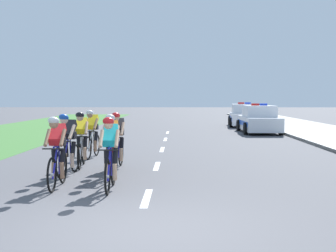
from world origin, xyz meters
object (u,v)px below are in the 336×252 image
object	(u,v)px
cyclist_second	(110,152)
cyclist_lead	(57,151)
cyclist_fourth	(112,145)
police_car_second	(244,116)
cyclist_seventh	(92,133)
cyclist_fifth	(81,139)
police_car_nearest	(259,120)
cyclist_sixth	(118,140)
cyclist_third	(68,144)

from	to	relation	value
cyclist_second	cyclist_lead	bearing A→B (deg)	171.04
cyclist_second	cyclist_fourth	bearing A→B (deg)	97.57
cyclist_lead	police_car_second	bearing A→B (deg)	71.36
cyclist_lead	cyclist_fourth	xyz separation A→B (m)	(0.95, 1.35, 0.00)
cyclist_seventh	cyclist_fifth	bearing A→B (deg)	-87.95
cyclist_second	police_car_second	distance (m)	21.45
cyclist_seventh	police_car_nearest	distance (m)	12.45
cyclist_lead	cyclist_sixth	bearing A→B (deg)	70.71
cyclist_seventh	police_car_second	world-z (taller)	police_car_second
cyclist_lead	cyclist_seventh	bearing A→B (deg)	92.16
cyclist_fifth	cyclist_second	bearing A→B (deg)	-67.53
cyclist_third	police_car_nearest	xyz separation A→B (m)	(7.06, 13.50, -0.11)
cyclist_lead	cyclist_fifth	bearing A→B (deg)	92.22
cyclist_fifth	cyclist_lead	bearing A→B (deg)	-87.78
cyclist_second	police_car_nearest	distance (m)	16.25
cyclist_second	cyclist_seventh	world-z (taller)	same
cyclist_second	cyclist_seventh	distance (m)	5.15
cyclist_third	cyclist_sixth	xyz separation A→B (m)	(1.07, 1.12, 0.00)
cyclist_fifth	police_car_nearest	xyz separation A→B (m)	(7.02, 12.13, -0.11)
cyclist_fourth	cyclist_sixth	size ratio (longest dim) A/B	1.00
cyclist_second	police_car_nearest	size ratio (longest dim) A/B	0.39
cyclist_second	police_car_second	xyz separation A→B (m)	(5.75, 20.66, -0.11)
cyclist_seventh	police_car_second	distance (m)	17.22
cyclist_third	police_car_second	world-z (taller)	police_car_second
cyclist_second	police_car_second	size ratio (longest dim) A/B	0.38
cyclist_lead	police_car_nearest	xyz separation A→B (m)	(6.91, 15.02, -0.11)
cyclist_lead	cyclist_third	world-z (taller)	same
cyclist_sixth	police_car_nearest	xyz separation A→B (m)	(5.99, 12.37, -0.11)
cyclist_fourth	cyclist_lead	bearing A→B (deg)	-125.24
cyclist_fourth	cyclist_fifth	size ratio (longest dim) A/B	1.00
cyclist_second	cyclist_fifth	world-z (taller)	same
cyclist_second	cyclist_fourth	distance (m)	1.55
cyclist_sixth	police_car_second	xyz separation A→B (m)	(5.98, 17.84, -0.11)
cyclist_second	police_car_nearest	xyz separation A→B (m)	(5.75, 15.20, -0.11)
cyclist_third	police_car_nearest	bearing A→B (deg)	62.40
police_car_second	police_car_nearest	bearing A→B (deg)	-89.99
cyclist_third	cyclist_seventh	size ratio (longest dim) A/B	1.00
cyclist_second	cyclist_fourth	world-z (taller)	same
cyclist_fifth	police_car_nearest	world-z (taller)	police_car_nearest
cyclist_lead	cyclist_second	bearing A→B (deg)	-8.96
police_car_nearest	cyclist_sixth	bearing A→B (deg)	-115.82
police_car_second	cyclist_sixth	bearing A→B (deg)	-108.54
cyclist_lead	cyclist_fifth	distance (m)	2.89
cyclist_sixth	cyclist_seventh	distance (m)	2.41
cyclist_sixth	police_car_second	bearing A→B (deg)	71.46
cyclist_fourth	cyclist_fifth	world-z (taller)	same
police_car_nearest	police_car_second	xyz separation A→B (m)	(-0.00, 5.47, 0.00)
cyclist_second	police_car_nearest	bearing A→B (deg)	69.27
cyclist_fourth	cyclist_third	bearing A→B (deg)	171.38
cyclist_lead	cyclist_third	size ratio (longest dim) A/B	1.00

